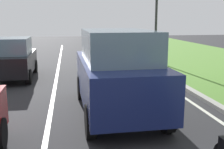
# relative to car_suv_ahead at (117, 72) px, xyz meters

# --- Properties ---
(ground_plane) EXTENTS (60.00, 60.00, 0.00)m
(ground_plane) POSITION_rel_car_suv_ahead_xyz_m (-1.12, 4.47, -1.17)
(ground_plane) COLOR #262628
(lane_line_center) EXTENTS (0.12, 32.00, 0.01)m
(lane_line_center) POSITION_rel_car_suv_ahead_xyz_m (-1.82, 4.47, -1.16)
(lane_line_center) COLOR silver
(lane_line_center) RESTS_ON ground
(lane_line_right_edge) EXTENTS (0.12, 32.00, 0.01)m
(lane_line_right_edge) POSITION_rel_car_suv_ahead_xyz_m (2.48, 4.47, -1.16)
(lane_line_right_edge) COLOR silver
(lane_line_right_edge) RESTS_ON ground
(curb_right) EXTENTS (0.24, 48.00, 0.12)m
(curb_right) POSITION_rel_car_suv_ahead_xyz_m (2.98, 4.47, -1.11)
(curb_right) COLOR #9E9B93
(curb_right) RESTS_ON ground
(car_suv_ahead) EXTENTS (2.03, 4.53, 2.28)m
(car_suv_ahead) POSITION_rel_car_suv_ahead_xyz_m (0.00, 0.00, 0.00)
(car_suv_ahead) COLOR navy
(car_suv_ahead) RESTS_ON ground
(car_hatchback_far) EXTENTS (1.77, 3.72, 1.78)m
(car_hatchback_far) POSITION_rel_car_suv_ahead_xyz_m (-3.64, 5.14, -0.28)
(car_hatchback_far) COLOR black
(car_hatchback_far) RESTS_ON ground
(traffic_light_near_right) EXTENTS (0.32, 0.50, 4.93)m
(traffic_light_near_right) POSITION_rel_car_suv_ahead_xyz_m (3.79, 8.39, 2.11)
(traffic_light_near_right) COLOR #2D2D2D
(traffic_light_near_right) RESTS_ON ground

